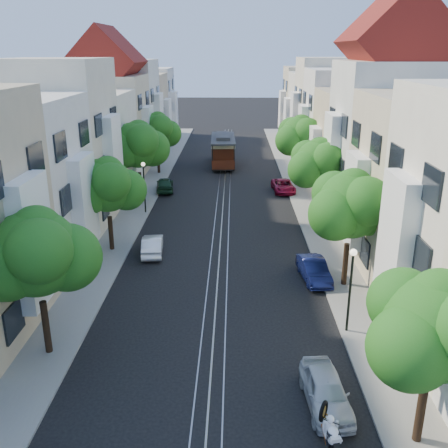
# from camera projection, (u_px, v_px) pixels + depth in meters

# --- Properties ---
(ground) EXTENTS (200.00, 200.00, 0.00)m
(ground) POSITION_uv_depth(u_px,v_px,m) (224.00, 194.00, 46.47)
(ground) COLOR black
(ground) RESTS_ON ground
(sidewalk_east) EXTENTS (2.50, 80.00, 0.12)m
(sidewalk_east) POSITION_uv_depth(u_px,v_px,m) (302.00, 194.00, 46.31)
(sidewalk_east) COLOR gray
(sidewalk_east) RESTS_ON ground
(sidewalk_west) EXTENTS (2.50, 80.00, 0.12)m
(sidewalk_west) POSITION_uv_depth(u_px,v_px,m) (146.00, 193.00, 46.58)
(sidewalk_west) COLOR gray
(sidewalk_west) RESTS_ON ground
(rail_left) EXTENTS (0.06, 80.00, 0.02)m
(rail_left) POSITION_uv_depth(u_px,v_px,m) (218.00, 194.00, 46.47)
(rail_left) COLOR gray
(rail_left) RESTS_ON ground
(rail_slot) EXTENTS (0.06, 80.00, 0.02)m
(rail_slot) POSITION_uv_depth(u_px,v_px,m) (224.00, 194.00, 46.46)
(rail_slot) COLOR gray
(rail_slot) RESTS_ON ground
(rail_right) EXTENTS (0.06, 80.00, 0.02)m
(rail_right) POSITION_uv_depth(u_px,v_px,m) (230.00, 194.00, 46.45)
(rail_right) COLOR gray
(rail_right) RESTS_ON ground
(lane_line) EXTENTS (0.08, 80.00, 0.01)m
(lane_line) POSITION_uv_depth(u_px,v_px,m) (224.00, 194.00, 46.47)
(lane_line) COLOR tan
(lane_line) RESTS_ON ground
(townhouses_east) EXTENTS (7.75, 72.00, 12.00)m
(townhouses_east) POSITION_uv_depth(u_px,v_px,m) (357.00, 139.00, 44.46)
(townhouses_east) COLOR beige
(townhouses_east) RESTS_ON ground
(townhouses_west) EXTENTS (7.75, 72.00, 11.76)m
(townhouses_west) POSITION_uv_depth(u_px,v_px,m) (92.00, 139.00, 44.93)
(townhouses_west) COLOR silver
(townhouses_west) RESTS_ON ground
(tree_e_a) EXTENTS (4.72, 3.87, 6.27)m
(tree_e_a) POSITION_uv_depth(u_px,v_px,m) (436.00, 330.00, 15.60)
(tree_e_a) COLOR black
(tree_e_a) RESTS_ON ground
(tree_e_b) EXTENTS (4.93, 4.08, 6.68)m
(tree_e_b) POSITION_uv_depth(u_px,v_px,m) (352.00, 206.00, 26.82)
(tree_e_b) COLOR black
(tree_e_b) RESTS_ON ground
(tree_e_c) EXTENTS (4.84, 3.99, 6.52)m
(tree_e_c) POSITION_uv_depth(u_px,v_px,m) (319.00, 165.00, 37.24)
(tree_e_c) COLOR black
(tree_e_c) RESTS_ON ground
(tree_e_d) EXTENTS (5.01, 4.16, 6.85)m
(tree_e_d) POSITION_uv_depth(u_px,v_px,m) (300.00, 137.00, 47.53)
(tree_e_d) COLOR black
(tree_e_d) RESTS_ON ground
(tree_w_a) EXTENTS (4.93, 4.08, 6.68)m
(tree_w_a) POSITION_uv_depth(u_px,v_px,m) (38.00, 255.00, 20.47)
(tree_w_a) COLOR black
(tree_w_a) RESTS_ON ground
(tree_w_b) EXTENTS (4.72, 3.87, 6.27)m
(tree_w_b) POSITION_uv_depth(u_px,v_px,m) (108.00, 187.00, 31.91)
(tree_w_b) COLOR black
(tree_w_b) RESTS_ON ground
(tree_w_c) EXTENTS (5.13, 4.28, 7.09)m
(tree_w_c) POSITION_uv_depth(u_px,v_px,m) (139.00, 146.00, 42.07)
(tree_w_c) COLOR black
(tree_w_c) RESTS_ON ground
(tree_w_d) EXTENTS (4.84, 3.99, 6.52)m
(tree_w_d) POSITION_uv_depth(u_px,v_px,m) (158.00, 131.00, 52.61)
(tree_w_d) COLOR black
(tree_w_d) RESTS_ON ground
(lamp_east) EXTENTS (0.32, 0.32, 4.16)m
(lamp_east) POSITION_uv_depth(u_px,v_px,m) (351.00, 278.00, 22.76)
(lamp_east) COLOR black
(lamp_east) RESTS_ON ground
(lamp_west) EXTENTS (0.32, 0.32, 4.16)m
(lamp_west) POSITION_uv_depth(u_px,v_px,m) (144.00, 180.00, 39.98)
(lamp_west) COLOR black
(lamp_west) RESTS_ON ground
(sportbike_rider) EXTENTS (0.66, 1.89, 1.61)m
(sportbike_rider) POSITION_uv_depth(u_px,v_px,m) (330.00, 433.00, 16.28)
(sportbike_rider) COLOR black
(sportbike_rider) RESTS_ON ground
(cable_car) EXTENTS (2.92, 8.60, 3.28)m
(cable_car) POSITION_uv_depth(u_px,v_px,m) (223.00, 149.00, 57.43)
(cable_car) COLOR black
(cable_car) RESTS_ON ground
(parked_car_e_near) EXTENTS (1.79, 3.89, 1.29)m
(parked_car_e_near) POSITION_uv_depth(u_px,v_px,m) (326.00, 391.00, 18.64)
(parked_car_e_near) COLOR silver
(parked_car_e_near) RESTS_ON ground
(parked_car_e_mid) EXTENTS (1.74, 3.90, 1.24)m
(parked_car_e_mid) POSITION_uv_depth(u_px,v_px,m) (314.00, 270.00, 28.95)
(parked_car_e_mid) COLOR #0B1038
(parked_car_e_mid) RESTS_ON ground
(parked_car_e_far) EXTENTS (2.19, 4.24, 1.14)m
(parked_car_e_far) POSITION_uv_depth(u_px,v_px,m) (283.00, 186.00, 47.00)
(parked_car_e_far) COLOR maroon
(parked_car_e_far) RESTS_ON ground
(parked_car_w_mid) EXTENTS (1.65, 3.76, 1.20)m
(parked_car_w_mid) POSITION_uv_depth(u_px,v_px,m) (152.00, 245.00, 32.69)
(parked_car_w_mid) COLOR silver
(parked_car_w_mid) RESTS_ON ground
(parked_car_w_far) EXTENTS (2.05, 4.09, 1.34)m
(parked_car_w_far) POSITION_uv_depth(u_px,v_px,m) (165.00, 184.00, 47.17)
(parked_car_w_far) COLOR #14331E
(parked_car_w_far) RESTS_ON ground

